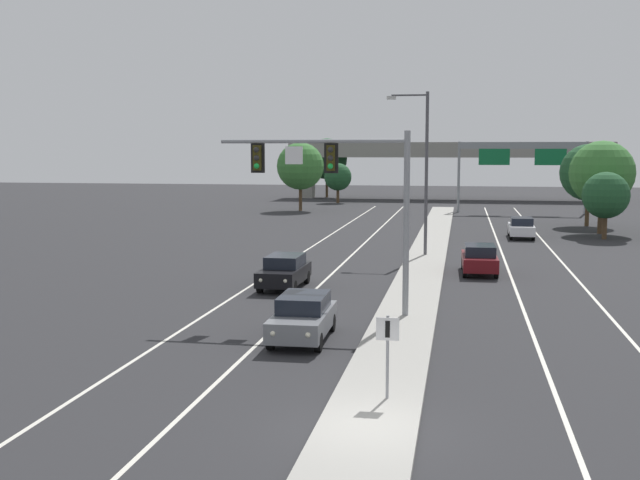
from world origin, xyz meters
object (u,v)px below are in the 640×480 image
(car_oncoming_grey, at_px, (303,317))
(car_receding_darkred, at_px, (479,259))
(street_lamp_median, at_px, (423,163))
(car_oncoming_black, at_px, (284,271))
(tree_far_left_c, at_px, (300,166))
(tree_far_left_a, at_px, (327,159))
(tree_far_left_b, at_px, (338,177))
(overhead_signal_mast, at_px, (345,182))
(tree_far_right_a, at_px, (602,173))
(tree_far_right_c, at_px, (606,195))
(median_sign_post, at_px, (388,345))
(tree_far_right_b, at_px, (589,173))
(car_receding_white, at_px, (521,227))
(highway_sign_gantry, at_px, (522,154))

(car_oncoming_grey, relative_size, car_receding_darkred, 1.00)
(street_lamp_median, height_order, car_oncoming_grey, street_lamp_median)
(car_oncoming_black, height_order, tree_far_left_c, tree_far_left_c)
(car_oncoming_black, distance_m, tree_far_left_c, 48.86)
(tree_far_left_a, xyz_separation_m, tree_far_left_b, (3.31, -11.06, -2.14))
(car_oncoming_grey, bearing_deg, overhead_signal_mast, 78.15)
(tree_far_right_a, bearing_deg, tree_far_right_c, -94.64)
(car_oncoming_black, relative_size, tree_far_left_a, 0.54)
(median_sign_post, xyz_separation_m, tree_far_right_a, (12.65, 45.24, 3.22))
(median_sign_post, relative_size, car_receding_darkred, 0.49)
(tree_far_right_b, bearing_deg, car_oncoming_grey, -109.70)
(car_oncoming_grey, bearing_deg, tree_far_left_a, 99.18)
(car_receding_darkred, distance_m, tree_far_left_b, 57.72)
(car_receding_white, bearing_deg, tree_far_right_c, 3.85)
(tree_far_right_b, height_order, tree_far_left_b, tree_far_right_b)
(car_receding_darkred, relative_size, tree_far_right_a, 0.61)
(tree_far_left_a, height_order, tree_far_right_b, tree_far_left_a)
(car_oncoming_black, height_order, tree_far_left_a, tree_far_left_a)
(tree_far_right_c, relative_size, tree_far_left_b, 1.01)
(car_receding_white, bearing_deg, street_lamp_median, -120.18)
(car_receding_darkred, relative_size, tree_far_left_a, 0.55)
(overhead_signal_mast, xyz_separation_m, tree_far_left_c, (-12.90, 53.82, -0.48))
(car_oncoming_black, xyz_separation_m, tree_far_left_c, (-9.08, 47.83, 4.04))
(car_receding_darkred, xyz_separation_m, car_receding_white, (3.45, 18.06, 0.00))
(highway_sign_gantry, height_order, tree_far_right_a, highway_sign_gantry)
(car_oncoming_grey, relative_size, highway_sign_gantry, 0.34)
(street_lamp_median, distance_m, car_receding_darkred, 8.71)
(car_oncoming_black, xyz_separation_m, car_receding_darkred, (9.33, 6.13, 0.00))
(car_oncoming_black, relative_size, tree_far_left_c, 0.60)
(tree_far_right_c, relative_size, tree_far_right_a, 0.68)
(street_lamp_median, xyz_separation_m, tree_far_left_c, (-15.01, 35.42, -0.93))
(street_lamp_median, height_order, car_receding_white, street_lamp_median)
(highway_sign_gantry, distance_m, tree_far_right_a, 20.60)
(street_lamp_median, bearing_deg, car_oncoming_black, -115.55)
(tree_far_right_c, relative_size, tree_far_left_c, 0.67)
(tree_far_right_a, bearing_deg, tree_far_left_c, 145.85)
(street_lamp_median, height_order, highway_sign_gantry, street_lamp_median)
(car_receding_white, relative_size, tree_far_left_b, 0.90)
(tree_far_left_c, bearing_deg, highway_sign_gantry, 2.06)
(car_oncoming_grey, height_order, car_receding_white, same)
(tree_far_left_c, bearing_deg, overhead_signal_mast, -76.52)
(highway_sign_gantry, bearing_deg, tree_far_right_c, -79.68)
(tree_far_right_c, relative_size, tree_far_left_a, 0.61)
(tree_far_left_c, bearing_deg, street_lamp_median, -67.03)
(tree_far_left_b, bearing_deg, car_oncoming_black, -83.44)
(car_receding_white, height_order, tree_far_left_c, tree_far_left_c)
(tree_far_right_b, bearing_deg, car_receding_white, -120.28)
(car_receding_darkred, bearing_deg, highway_sign_gantry, 83.14)
(tree_far_left_c, relative_size, tree_far_left_b, 1.49)
(tree_far_left_b, bearing_deg, street_lamp_median, -75.14)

